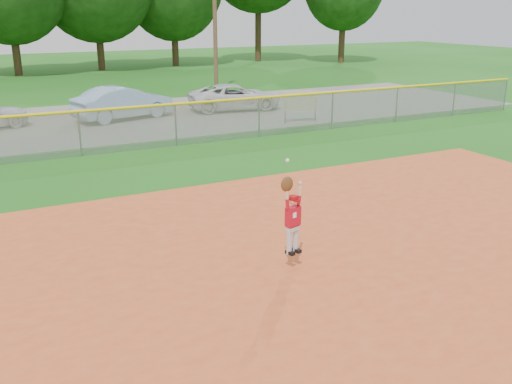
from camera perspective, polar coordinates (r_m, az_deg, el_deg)
ground at (r=10.73m, az=-7.06°, el=-8.17°), size 120.00×120.00×0.00m
clay_infield at (r=8.32m, az=0.35°, el=-16.23°), size 24.00×16.00×0.04m
parking_strip at (r=25.75m, az=-19.49°, el=6.36°), size 44.00×10.00×0.03m
car_blue at (r=26.06m, az=-13.12°, el=8.69°), size 4.63×2.65×1.44m
car_white_b at (r=27.84m, az=-2.13°, el=9.47°), size 4.68×2.66×1.23m
sponsor_sign at (r=24.66m, az=4.48°, el=8.97°), size 1.54×0.31×1.38m
outfield_fence at (r=19.76m, az=-17.25°, el=5.93°), size 40.06×0.10×1.55m
power_lines at (r=31.40m, az=-20.15°, el=16.78°), size 19.40×0.24×9.00m
ballplayer at (r=10.44m, az=3.63°, el=-2.34°), size 0.50×0.26×1.85m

